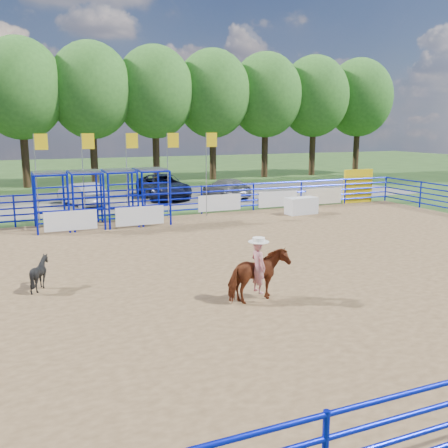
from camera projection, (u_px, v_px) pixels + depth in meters
The scene contains 12 objects.
ground at pixel (223, 271), 15.84m from camera, with size 120.00×120.00×0.00m, color #335421.
arena_dirt at pixel (223, 270), 15.84m from camera, with size 30.00×20.00×0.02m, color olive.
gravel_strip at pixel (118, 200), 31.20m from camera, with size 40.00×10.00×0.01m, color slate.
announcer_table at pixel (301, 206), 25.91m from camera, with size 1.63×0.76×0.87m, color silver.
horse_and_rider at pixel (258, 271), 12.87m from camera, with size 1.73×1.01×2.39m.
calf at pixel (40, 273), 13.90m from camera, with size 0.75×0.84×0.93m, color black.
car_b at pixel (82, 194), 28.63m from camera, with size 1.42×4.07×1.34m, color gray.
car_c at pixel (163, 186), 31.66m from camera, with size 2.49×5.41×1.50m, color black.
car_d at pixel (226, 188), 31.82m from camera, with size 1.73×4.26×1.24m, color #5F5F62.
perimeter_fence at pixel (223, 248), 15.70m from camera, with size 30.10×20.10×1.50m.
chute_assembly at pixel (110, 198), 22.86m from camera, with size 19.32×2.41×4.20m.
treeline at pixel (90, 86), 37.89m from camera, with size 56.40×6.40×11.24m.
Camera 1 is at (-5.93, -14.06, 4.51)m, focal length 40.00 mm.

